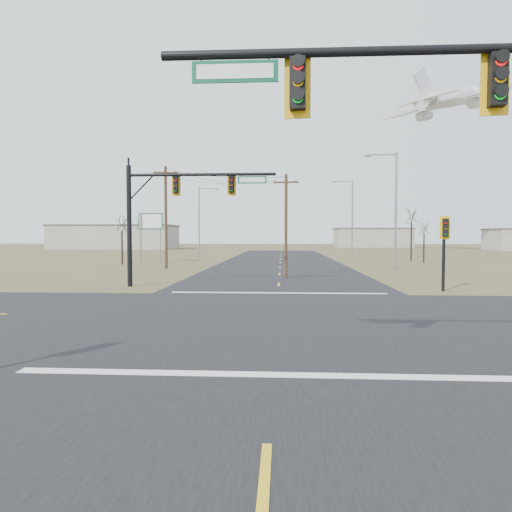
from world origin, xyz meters
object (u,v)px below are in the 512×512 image
(utility_pole_near, at_px, (286,224))
(streetlight_a, at_px, (393,204))
(highway_sign, at_px, (151,227))
(bare_tree_b, at_px, (141,222))
(streetlight_c, at_px, (201,220))
(pedestal_signal_ne, at_px, (445,236))
(mast_arm_far, at_px, (174,200))
(utility_pole_far, at_px, (166,216))
(bare_tree_a, at_px, (122,223))
(streetlight_b, at_px, (351,214))
(bare_tree_d, at_px, (412,215))
(bare_tree_c, at_px, (424,228))

(utility_pole_near, bearing_deg, streetlight_a, 41.25)
(highway_sign, bearing_deg, bare_tree_b, 126.85)
(streetlight_c, xyz_separation_m, bare_tree_b, (-9.03, 4.35, -0.19))
(pedestal_signal_ne, bearing_deg, highway_sign, 150.10)
(highway_sign, bearing_deg, mast_arm_far, -58.93)
(streetlight_a, xyz_separation_m, streetlight_c, (-20.60, 12.99, -0.96))
(utility_pole_far, bearing_deg, bare_tree_b, 114.89)
(pedestal_signal_ne, bearing_deg, utility_pole_near, 155.48)
(utility_pole_near, xyz_separation_m, streetlight_c, (-10.47, 21.87, 1.08))
(bare_tree_a, relative_size, bare_tree_b, 0.94)
(highway_sign, relative_size, streetlight_c, 0.64)
(streetlight_a, distance_m, bare_tree_a, 28.93)
(utility_pole_near, relative_size, bare_tree_a, 1.33)
(pedestal_signal_ne, relative_size, utility_pole_far, 0.44)
(utility_pole_near, bearing_deg, highway_sign, 130.66)
(highway_sign, bearing_deg, streetlight_b, 40.84)
(bare_tree_a, height_order, bare_tree_d, bare_tree_d)
(mast_arm_far, bearing_deg, bare_tree_b, 93.53)
(pedestal_signal_ne, bearing_deg, mast_arm_far, -168.80)
(utility_pole_far, relative_size, streetlight_c, 1.07)
(highway_sign, relative_size, bare_tree_a, 1.00)
(streetlight_b, xyz_separation_m, bare_tree_b, (-29.19, -6.50, -1.34))
(utility_pole_far, bearing_deg, bare_tree_a, 138.21)
(highway_sign, height_order, bare_tree_a, highway_sign)
(mast_arm_far, relative_size, bare_tree_c, 1.79)
(streetlight_b, bearing_deg, bare_tree_d, -52.04)
(streetlight_a, bearing_deg, streetlight_b, 80.93)
(highway_sign, bearing_deg, bare_tree_d, 24.16)
(utility_pole_near, bearing_deg, streetlight_b, 73.52)
(streetlight_a, relative_size, bare_tree_d, 1.52)
(utility_pole_near, xyz_separation_m, utility_pole_far, (-11.63, 9.25, 1.01))
(mast_arm_far, relative_size, bare_tree_a, 1.60)
(utility_pole_near, height_order, bare_tree_b, utility_pole_near)
(utility_pole_far, distance_m, streetlight_b, 31.73)
(mast_arm_far, distance_m, streetlight_b, 42.56)
(bare_tree_c, bearing_deg, streetlight_c, 175.83)
(streetlight_a, height_order, streetlight_b, streetlight_b)
(bare_tree_b, xyz_separation_m, bare_tree_c, (35.88, -6.31, -0.91))
(utility_pole_near, xyz_separation_m, bare_tree_b, (-19.51, 26.22, 0.89))
(bare_tree_a, height_order, bare_tree_c, bare_tree_a)
(streetlight_a, relative_size, bare_tree_a, 1.86)
(streetlight_a, bearing_deg, highway_sign, 149.63)
(bare_tree_c, xyz_separation_m, bare_tree_d, (0.12, 5.72, 1.72))
(bare_tree_a, bearing_deg, utility_pole_near, -39.70)
(mast_arm_far, xyz_separation_m, streetlight_c, (-3.37, 28.25, -0.26))
(pedestal_signal_ne, bearing_deg, streetlight_a, 103.14)
(highway_sign, distance_m, bare_tree_b, 8.62)
(utility_pole_near, relative_size, highway_sign, 1.33)
(pedestal_signal_ne, height_order, utility_pole_near, utility_pole_near)
(utility_pole_near, bearing_deg, pedestal_signal_ne, -41.29)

